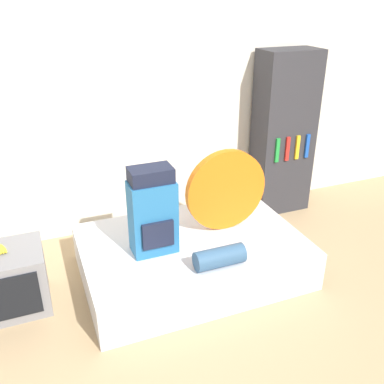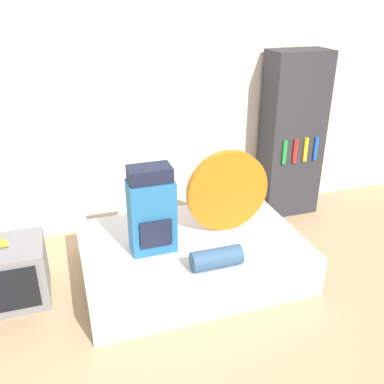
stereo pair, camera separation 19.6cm
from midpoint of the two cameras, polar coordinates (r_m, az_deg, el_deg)
name	(u,v)px [view 2 (the right image)]	position (r m, az deg, el deg)	size (l,w,h in m)	color
ground_plane	(189,324)	(3.40, 1.33, -17.16)	(16.00, 16.00, 0.00)	tan
wall_back	(135,103)	(4.26, -6.25, 11.70)	(8.00, 0.05, 2.60)	silver
bed	(192,256)	(3.81, 1.45, -8.56)	(1.87, 1.26, 0.35)	silver
backpack	(152,211)	(3.41, -3.76, -2.58)	(0.36, 0.26, 0.73)	#23669E
tent_bag	(227,191)	(3.72, 6.24, 0.11)	(0.73, 0.07, 0.73)	orange
sleeping_roll	(216,258)	(3.34, 4.98, -8.80)	(0.40, 0.16, 0.16)	#33567A
television	(6,274)	(3.73, -22.16, -10.13)	(0.62, 0.51, 0.50)	gray
banana_bunch	(2,243)	(3.63, -22.55, -6.29)	(0.11, 0.15, 0.03)	yellow
bookshelf	(292,136)	(4.75, 14.32, 7.28)	(0.62, 0.39, 1.77)	#2D2D33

